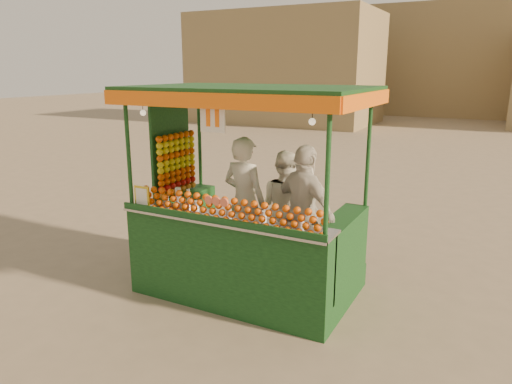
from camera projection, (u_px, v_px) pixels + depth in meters
The scene contains 7 objects.
ground at pixel (283, 288), 6.66m from camera, with size 90.00×90.00×0.00m, color #766854.
building_left at pixel (286, 69), 27.11m from camera, with size 10.00×6.00×6.00m, color olive.
building_center at pixel (440, 61), 32.41m from camera, with size 14.00×7.00×7.00m, color olive.
juice_cart at pixel (240, 229), 6.35m from camera, with size 3.04×1.97×2.76m.
vendor_left at pixel (244, 201), 6.53m from camera, with size 0.70×0.50×1.79m.
vendor_middle at pixel (286, 207), 6.59m from camera, with size 0.93×0.82×1.59m.
vendor_right at pixel (304, 212), 6.10m from camera, with size 1.11×0.81×1.74m.
Camera 1 is at (2.51, -5.59, 2.97)m, focal length 33.43 mm.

